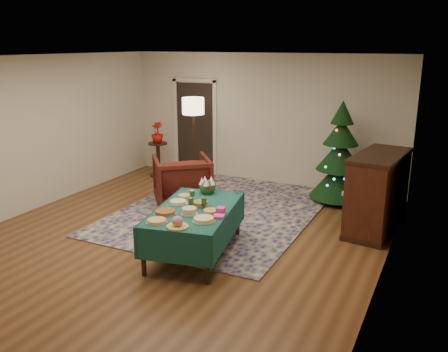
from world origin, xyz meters
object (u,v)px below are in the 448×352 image
at_px(armchair, 182,178).
at_px(side_table, 158,160).
at_px(gift_box, 221,211).
at_px(piano, 377,194).
at_px(potted_plant, 157,137).
at_px(floor_lamp, 193,111).
at_px(christmas_tree, 340,157).
at_px(buffet_table, 195,217).

height_order(armchair, side_table, armchair).
bearing_deg(gift_box, piano, 50.41).
relative_size(potted_plant, piano, 0.30).
relative_size(side_table, piano, 0.50).
bearing_deg(floor_lamp, christmas_tree, 5.15).
bearing_deg(armchair, gift_box, 93.61).
bearing_deg(piano, potted_plant, 166.54).
xyz_separation_m(armchair, floor_lamp, (-0.41, 1.17, 1.05)).
bearing_deg(potted_plant, piano, -13.46).
distance_m(side_table, potted_plant, 0.52).
bearing_deg(christmas_tree, buffet_table, -111.61).
xyz_separation_m(buffet_table, piano, (2.14, 2.03, 0.07)).
xyz_separation_m(gift_box, armchair, (-1.69, 1.80, -0.23)).
height_order(floor_lamp, christmas_tree, christmas_tree).
height_order(potted_plant, piano, piano).
bearing_deg(floor_lamp, armchair, -70.59).
xyz_separation_m(potted_plant, piano, (4.89, -1.17, -0.27)).
xyz_separation_m(buffet_table, potted_plant, (-2.75, 3.20, 0.34)).
relative_size(buffet_table, potted_plant, 4.17).
bearing_deg(gift_box, buffet_table, 174.55).
bearing_deg(potted_plant, gift_box, -45.54).
height_order(armchair, piano, piano).
height_order(side_table, christmas_tree, christmas_tree).
xyz_separation_m(gift_box, floor_lamp, (-2.10, 2.97, 0.82)).
bearing_deg(christmas_tree, floor_lamp, -174.85).
bearing_deg(buffet_table, side_table, 130.71).
relative_size(side_table, christmas_tree, 0.40).
relative_size(floor_lamp, christmas_tree, 0.96).
height_order(floor_lamp, side_table, floor_lamp).
distance_m(buffet_table, armchair, 2.17).
relative_size(armchair, piano, 0.66).
bearing_deg(floor_lamp, side_table, 165.95).
bearing_deg(buffet_table, potted_plant, 130.71).
bearing_deg(piano, armchair, -175.44).
relative_size(christmas_tree, piano, 1.25).
bearing_deg(floor_lamp, piano, -13.30).
bearing_deg(buffet_table, armchair, 125.70).
relative_size(buffet_table, piano, 1.26).
distance_m(armchair, side_table, 2.08).
height_order(gift_box, christmas_tree, christmas_tree).
distance_m(buffet_table, christmas_tree, 3.45).
height_order(buffet_table, gift_box, gift_box).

